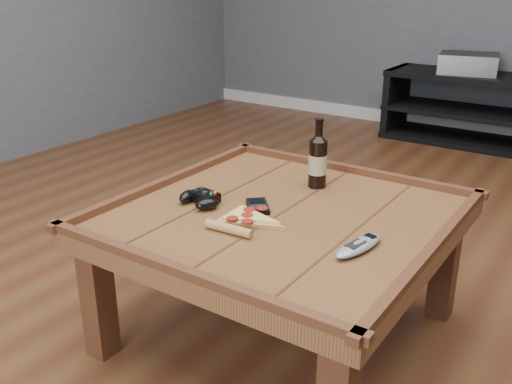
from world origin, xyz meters
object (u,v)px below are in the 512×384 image
Objects in this scene: beer_bottle at (318,160)px; smartphone at (258,206)px; coffee_table at (282,230)px; av_receiver at (468,63)px; pizza_slice at (245,220)px; game_controller at (200,199)px; remote_control at (359,246)px; media_console at (486,112)px.

beer_bottle reaches higher than smartphone.
coffee_table is 2.76m from av_receiver.
pizza_slice is 2.88m from av_receiver.
pizza_slice is at bearing -99.20° from av_receiver.
beer_bottle reaches higher than av_receiver.
av_receiver is at bearing 97.32° from game_controller.
pizza_slice is at bearing -113.08° from coffee_table.
smartphone is at bearing -170.72° from coffee_table.
smartphone is (-0.08, -0.01, 0.07)m from coffee_table.
coffee_table is 7.81× the size of smartphone.
av_receiver reaches higher than coffee_table.
remote_control is (0.34, -0.38, -0.09)m from beer_bottle.
media_console is at bearing 94.00° from game_controller.
game_controller reaches higher than remote_control.
pizza_slice reaches higher than coffee_table.
game_controller is 0.19m from smartphone.
pizza_slice and remote_control have the same top height.
remote_control reaches higher than coffee_table.
pizza_slice is at bearing -94.65° from beer_bottle.
pizza_slice is 0.37m from remote_control.
pizza_slice is at bearing -117.57° from smartphone.
beer_bottle is 0.56× the size of av_receiver.
pizza_slice is 0.12m from smartphone.
game_controller is at bearing -160.24° from coffee_table.
media_console is at bearing 85.35° from pizza_slice.
av_receiver reaches higher than media_console.
beer_bottle is 1.23× the size of remote_control.
game_controller is at bearing -95.20° from media_console.
media_console is 2.50m from beer_bottle.
smartphone is 2.76m from av_receiver.
coffee_table is 5.12× the size of remote_control.
beer_bottle is 0.86× the size of pizza_slice.
coffee_table is 6.16× the size of game_controller.
remote_control is (0.37, 0.02, 0.00)m from pizza_slice.
beer_bottle reaches higher than coffee_table.
media_console is 2.88m from remote_control.
beer_bottle is at bearing 142.23° from remote_control.
smartphone is at bearing 177.66° from remote_control.
media_console is 8.37× the size of game_controller.
game_controller reaches higher than smartphone.
av_receiver is (-0.14, 2.47, 0.02)m from beer_bottle.
media_console is 6.96× the size of remote_control.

